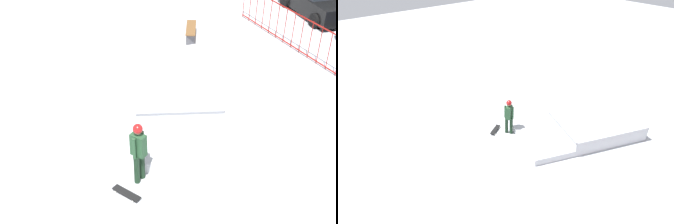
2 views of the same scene
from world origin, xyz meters
TOP-DOWN VIEW (x-y plane):
  - ground_plane at (0.00, 0.00)m, footprint 60.00×60.00m
  - skate_ramp at (0.35, -0.37)m, footprint 5.97×4.36m
  - skater at (3.05, -2.70)m, footprint 0.44×0.39m
  - skateboard at (3.45, -3.22)m, footprint 0.80×0.56m
  - perimeter_fence at (0.00, 5.75)m, footprint 10.99×0.14m
  - park_bench at (-4.36, 2.52)m, footprint 1.60×1.12m

SIDE VIEW (x-z plane):
  - ground_plane at x=0.00m, z-range 0.00..0.00m
  - skateboard at x=3.45m, z-range 0.03..0.12m
  - skate_ramp at x=0.35m, z-range -0.05..0.69m
  - park_bench at x=-4.36m, z-range 0.12..0.60m
  - perimeter_fence at x=0.00m, z-range 0.02..1.52m
  - skater at x=3.05m, z-range 0.14..1.87m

